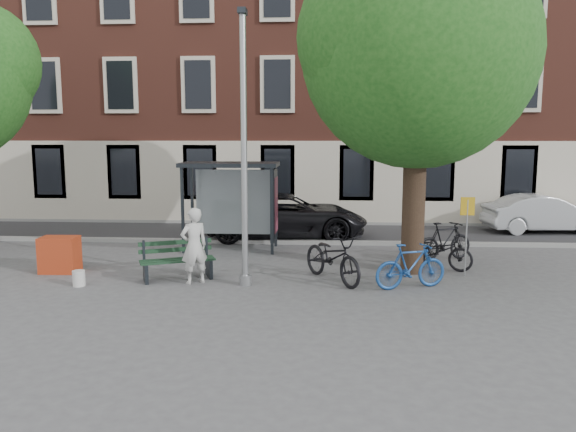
{
  "coord_description": "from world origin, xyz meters",
  "views": [
    {
      "loc": [
        1.79,
        -12.44,
        3.42
      ],
      "look_at": [
        0.88,
        1.5,
        1.4
      ],
      "focal_mm": 35.0,
      "sensor_mm": 36.0,
      "label": 1
    }
  ],
  "objects_px": {
    "bus_shelter": "(244,186)",
    "bike_d": "(445,241)",
    "bike_c": "(333,257)",
    "bike_b": "(411,266)",
    "painter": "(194,246)",
    "car_dark": "(286,215)",
    "notice_sign": "(467,219)",
    "bike_a": "(437,251)",
    "car_silver": "(544,214)",
    "bench": "(177,262)",
    "lamppost": "(244,164)",
    "red_stand": "(60,255)"
  },
  "relations": [
    {
      "from": "bus_shelter",
      "to": "bike_d",
      "type": "distance_m",
      "value": 5.99
    },
    {
      "from": "bus_shelter",
      "to": "bike_c",
      "type": "relative_size",
      "value": 1.28
    },
    {
      "from": "bike_b",
      "to": "painter",
      "type": "bearing_deg",
      "value": 68.52
    },
    {
      "from": "bus_shelter",
      "to": "car_dark",
      "type": "distance_m",
      "value": 2.59
    },
    {
      "from": "bus_shelter",
      "to": "notice_sign",
      "type": "distance_m",
      "value": 6.55
    },
    {
      "from": "bike_a",
      "to": "car_silver",
      "type": "height_order",
      "value": "car_silver"
    },
    {
      "from": "bus_shelter",
      "to": "bike_a",
      "type": "xyz_separation_m",
      "value": [
        5.3,
        -2.23,
        -1.44
      ]
    },
    {
      "from": "bike_a",
      "to": "notice_sign",
      "type": "bearing_deg",
      "value": -117.29
    },
    {
      "from": "bike_c",
      "to": "bench",
      "type": "bearing_deg",
      "value": 147.45
    },
    {
      "from": "lamppost",
      "to": "bus_shelter",
      "type": "xyz_separation_m",
      "value": [
        -0.61,
        4.11,
        -0.87
      ]
    },
    {
      "from": "painter",
      "to": "car_silver",
      "type": "distance_m",
      "value": 13.19
    },
    {
      "from": "notice_sign",
      "to": "car_silver",
      "type": "bearing_deg",
      "value": 56.86
    },
    {
      "from": "car_silver",
      "to": "car_dark",
      "type": "bearing_deg",
      "value": 94.41
    },
    {
      "from": "bike_b",
      "to": "car_dark",
      "type": "xyz_separation_m",
      "value": [
        -3.22,
        6.15,
        0.23
      ]
    },
    {
      "from": "bike_c",
      "to": "bus_shelter",
      "type": "bearing_deg",
      "value": 92.94
    },
    {
      "from": "bike_a",
      "to": "car_dark",
      "type": "height_order",
      "value": "car_dark"
    },
    {
      "from": "bus_shelter",
      "to": "red_stand",
      "type": "relative_size",
      "value": 3.17
    },
    {
      "from": "painter",
      "to": "notice_sign",
      "type": "bearing_deg",
      "value": 153.68
    },
    {
      "from": "bike_d",
      "to": "bike_c",
      "type": "bearing_deg",
      "value": 99.25
    },
    {
      "from": "lamppost",
      "to": "notice_sign",
      "type": "height_order",
      "value": "lamppost"
    },
    {
      "from": "bus_shelter",
      "to": "car_silver",
      "type": "relative_size",
      "value": 0.7
    },
    {
      "from": "car_silver",
      "to": "notice_sign",
      "type": "bearing_deg",
      "value": 140.91
    },
    {
      "from": "bike_d",
      "to": "bench",
      "type": "bearing_deg",
      "value": 80.95
    },
    {
      "from": "bench",
      "to": "bike_d",
      "type": "bearing_deg",
      "value": -3.65
    },
    {
      "from": "bus_shelter",
      "to": "red_stand",
      "type": "height_order",
      "value": "bus_shelter"
    },
    {
      "from": "bike_c",
      "to": "lamppost",
      "type": "bearing_deg",
      "value": 160.76
    },
    {
      "from": "bike_a",
      "to": "car_dark",
      "type": "bearing_deg",
      "value": 68.6
    },
    {
      "from": "bike_c",
      "to": "red_stand",
      "type": "relative_size",
      "value": 2.47
    },
    {
      "from": "bike_d",
      "to": "bus_shelter",
      "type": "bearing_deg",
      "value": 49.35
    },
    {
      "from": "bench",
      "to": "bike_c",
      "type": "height_order",
      "value": "bike_c"
    },
    {
      "from": "bike_b",
      "to": "bike_d",
      "type": "distance_m",
      "value": 3.23
    },
    {
      "from": "bike_c",
      "to": "red_stand",
      "type": "distance_m",
      "value": 6.84
    },
    {
      "from": "lamppost",
      "to": "bike_a",
      "type": "distance_m",
      "value": 5.55
    },
    {
      "from": "car_silver",
      "to": "bus_shelter",
      "type": "bearing_deg",
      "value": 103.93
    },
    {
      "from": "car_silver",
      "to": "notice_sign",
      "type": "xyz_separation_m",
      "value": [
        -4.31,
        -6.55,
        0.75
      ]
    },
    {
      "from": "bus_shelter",
      "to": "car_silver",
      "type": "xyz_separation_m",
      "value": [
        10.15,
        3.63,
        -1.25
      ]
    },
    {
      "from": "bus_shelter",
      "to": "bike_d",
      "type": "relative_size",
      "value": 1.59
    },
    {
      "from": "bike_b",
      "to": "notice_sign",
      "type": "xyz_separation_m",
      "value": [
        1.5,
        1.22,
        0.9
      ]
    },
    {
      "from": "car_dark",
      "to": "lamppost",
      "type": "bearing_deg",
      "value": 168.58
    },
    {
      "from": "red_stand",
      "to": "painter",
      "type": "bearing_deg",
      "value": -12.94
    },
    {
      "from": "painter",
      "to": "notice_sign",
      "type": "height_order",
      "value": "notice_sign"
    },
    {
      "from": "bus_shelter",
      "to": "bike_b",
      "type": "relative_size",
      "value": 1.66
    },
    {
      "from": "bus_shelter",
      "to": "bike_d",
      "type": "bearing_deg",
      "value": -11.89
    },
    {
      "from": "bike_b",
      "to": "red_stand",
      "type": "height_order",
      "value": "bike_b"
    },
    {
      "from": "notice_sign",
      "to": "bike_a",
      "type": "bearing_deg",
      "value": 128.74
    },
    {
      "from": "car_dark",
      "to": "car_silver",
      "type": "bearing_deg",
      "value": -86.34
    },
    {
      "from": "bike_a",
      "to": "bike_d",
      "type": "relative_size",
      "value": 1.01
    },
    {
      "from": "lamppost",
      "to": "bike_d",
      "type": "distance_m",
      "value": 6.28
    },
    {
      "from": "bike_c",
      "to": "bike_d",
      "type": "bearing_deg",
      "value": 5.2
    },
    {
      "from": "notice_sign",
      "to": "car_dark",
      "type": "bearing_deg",
      "value": 133.88
    }
  ]
}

